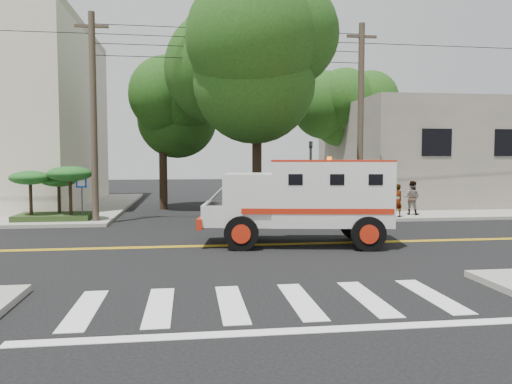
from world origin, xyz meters
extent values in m
plane|color=black|center=(0.00, 0.00, 0.00)|extent=(100.00, 100.00, 0.00)
cube|color=gray|center=(13.50, 13.50, 0.07)|extent=(17.00, 17.00, 0.15)
cube|color=slate|center=(15.00, 14.00, 3.15)|extent=(14.00, 12.00, 6.00)
cylinder|color=#382D23|center=(-5.60, 6.00, 4.50)|extent=(0.28, 0.28, 9.00)
cylinder|color=#382D23|center=(6.30, 6.20, 4.50)|extent=(0.28, 0.28, 9.00)
cylinder|color=black|center=(1.50, 6.50, 3.50)|extent=(0.44, 0.44, 7.00)
sphere|color=#1B3D10|center=(1.50, 6.50, 7.00)|extent=(5.32, 5.32, 5.32)
sphere|color=#1B3D10|center=(2.64, 5.74, 7.57)|extent=(4.56, 4.56, 4.56)
cylinder|color=black|center=(-3.00, 12.00, 2.80)|extent=(0.44, 0.44, 5.60)
sphere|color=#1B3D10|center=(-3.00, 12.00, 5.60)|extent=(3.92, 3.92, 3.92)
sphere|color=#1B3D10|center=(-2.16, 11.44, 6.02)|extent=(3.36, 3.36, 3.36)
cylinder|color=black|center=(8.50, 16.00, 2.97)|extent=(0.44, 0.44, 5.95)
sphere|color=#1B3D10|center=(8.50, 16.00, 5.95)|extent=(4.20, 4.20, 4.20)
sphere|color=#1B3D10|center=(9.40, 15.40, 6.40)|extent=(3.60, 3.60, 3.60)
cylinder|color=#3F3F42|center=(3.80, 5.60, 1.80)|extent=(0.12, 0.12, 3.60)
imported|color=#3F3F42|center=(3.80, 5.60, 3.15)|extent=(0.15, 0.18, 0.90)
cylinder|color=#3F3F42|center=(-6.20, 6.20, 1.00)|extent=(0.06, 0.06, 2.00)
cube|color=#0C33A5|center=(-6.20, 6.14, 1.80)|extent=(0.45, 0.03, 0.45)
cube|color=#1E3314|center=(-7.50, 6.80, 0.27)|extent=(3.20, 2.00, 0.24)
cylinder|color=black|center=(-8.40, 6.50, 1.15)|extent=(0.14, 0.14, 1.52)
ellipsoid|color=#154718|center=(-8.40, 6.50, 2.00)|extent=(1.73, 1.73, 0.60)
cylinder|color=black|center=(-7.40, 7.20, 1.07)|extent=(0.14, 0.14, 1.36)
ellipsoid|color=#154718|center=(-7.40, 7.20, 1.83)|extent=(1.55, 1.55, 0.54)
cylinder|color=black|center=(-6.70, 6.30, 1.23)|extent=(0.14, 0.14, 1.68)
ellipsoid|color=#154718|center=(-6.70, 6.30, 2.17)|extent=(1.91, 1.91, 0.66)
cube|color=silver|center=(2.97, -0.26, 1.71)|extent=(4.12, 2.80, 2.06)
cube|color=silver|center=(0.35, 0.14, 1.52)|extent=(1.87, 2.37, 1.67)
cube|color=black|center=(-0.40, 0.26, 1.96)|extent=(0.31, 1.66, 0.69)
cube|color=silver|center=(-0.66, 0.30, 1.03)|extent=(1.17, 2.07, 0.69)
cube|color=#AE200D|center=(-1.15, 0.37, 0.78)|extent=(0.49, 2.11, 0.34)
cube|color=#AE200D|center=(2.97, -0.26, 2.77)|extent=(4.12, 2.80, 0.06)
cylinder|color=black|center=(-0.01, -0.91, 0.54)|extent=(1.11, 0.47, 1.08)
cylinder|color=black|center=(0.32, 1.26, 0.54)|extent=(1.11, 0.47, 1.08)
cylinder|color=black|center=(3.87, -1.50, 0.54)|extent=(1.11, 0.47, 1.08)
cylinder|color=black|center=(4.20, 0.67, 0.54)|extent=(1.11, 0.47, 1.08)
imported|color=gray|center=(7.84, 5.50, 0.91)|extent=(0.63, 0.50, 1.52)
imported|color=gray|center=(8.94, 6.33, 0.96)|extent=(0.99, 0.98, 1.61)
camera|label=1|loc=(-1.62, -16.14, 2.89)|focal=35.00mm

